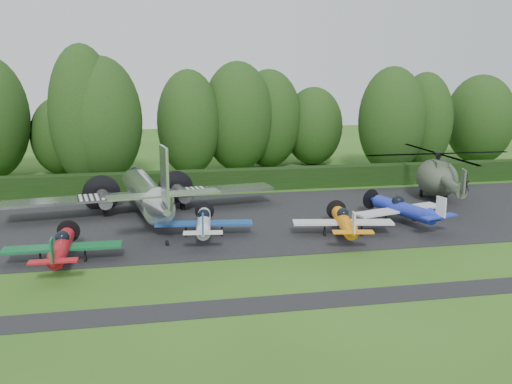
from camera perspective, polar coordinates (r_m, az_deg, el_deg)
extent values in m
plane|color=#285217|center=(34.18, 1.13, -7.11)|extent=(160.00, 160.00, 0.00)
cube|color=black|center=(43.57, -1.64, -2.83)|extent=(70.00, 18.00, 0.01)
cube|color=black|center=(28.74, 3.71, -10.98)|extent=(70.00, 2.00, 0.00)
cube|color=black|center=(54.16, -3.56, 0.13)|extent=(90.00, 1.60, 2.00)
cylinder|color=silver|center=(45.02, -10.93, -0.17)|extent=(2.21, 11.55, 2.21)
cone|color=silver|center=(51.36, -10.97, 1.35)|extent=(2.21, 1.44, 2.21)
cone|color=silver|center=(38.16, -10.89, -1.65)|extent=(2.21, 2.89, 2.21)
sphere|color=black|center=(50.37, -10.99, 1.69)|extent=(1.44, 1.44, 1.44)
cube|color=silver|center=(46.02, -10.92, -0.27)|extent=(21.17, 2.31, 0.21)
cube|color=white|center=(46.17, -15.70, -0.32)|extent=(2.50, 2.41, 0.05)
cube|color=white|center=(46.15, -6.15, 0.06)|extent=(2.50, 2.41, 0.05)
cylinder|color=silver|center=(46.75, -14.69, -0.56)|extent=(1.06, 3.08, 1.06)
cylinder|color=silver|center=(46.74, -7.14, -0.25)|extent=(1.06, 3.08, 1.06)
cylinder|color=black|center=(48.86, -14.54, -0.01)|extent=(3.08, 0.03, 3.08)
cylinder|color=black|center=(48.85, -7.32, 0.28)|extent=(3.08, 0.03, 3.08)
cube|color=silver|center=(37.17, -10.94, -0.35)|extent=(7.22, 1.35, 0.13)
cube|color=silver|center=(36.63, -11.03, 1.61)|extent=(0.17, 2.12, 3.66)
cylinder|color=black|center=(46.61, -14.64, -1.93)|extent=(0.24, 0.87, 0.87)
cylinder|color=black|center=(46.60, -7.07, -1.63)|extent=(0.24, 0.87, 0.87)
cylinder|color=black|center=(37.62, -10.74, -5.23)|extent=(0.17, 0.42, 0.42)
cylinder|color=#AC0F19|center=(35.41, -18.88, -5.26)|extent=(0.94, 5.38, 0.94)
sphere|color=black|center=(35.84, -18.81, -4.32)|extent=(0.82, 0.82, 0.82)
cube|color=#0D582C|center=(35.92, -18.77, -5.26)|extent=(6.85, 1.27, 0.14)
cube|color=#AC0F19|center=(32.30, -19.66, -6.54)|extent=(2.54, 0.68, 0.10)
cube|color=#0D582C|center=(32.01, -19.76, -5.52)|extent=(0.10, 0.78, 1.27)
cylinder|color=black|center=(38.71, -18.22, -3.75)|extent=(1.47, 0.02, 1.47)
cylinder|color=black|center=(36.16, -20.73, -6.54)|extent=(0.14, 0.43, 0.43)
cylinder|color=black|center=(35.80, -16.70, -6.44)|extent=(0.14, 0.43, 0.43)
cylinder|color=black|center=(38.09, -18.29, -5.45)|extent=(0.12, 0.39, 0.39)
cylinder|color=silver|center=(38.97, -5.24, -3.11)|extent=(0.91, 5.23, 0.91)
sphere|color=black|center=(39.41, -5.34, -2.30)|extent=(0.80, 0.80, 0.80)
cube|color=navy|center=(39.46, -5.31, -3.13)|extent=(6.65, 1.24, 0.13)
cube|color=silver|center=(35.90, -4.73, -4.05)|extent=(2.47, 0.67, 0.10)
cube|color=navy|center=(35.65, -4.73, -3.14)|extent=(0.10, 0.76, 1.24)
cylinder|color=black|center=(42.22, -5.72, -1.92)|extent=(1.43, 0.02, 1.43)
cylinder|color=black|center=(39.39, -7.05, -4.31)|extent=(0.13, 0.42, 0.42)
cylinder|color=black|center=(39.62, -3.48, -4.14)|extent=(0.13, 0.42, 0.42)
cylinder|color=black|center=(41.58, -5.57, -3.41)|extent=(0.11, 0.38, 0.38)
cylinder|color=orange|center=(39.36, 8.81, -3.00)|extent=(0.94, 5.41, 0.94)
sphere|color=black|center=(39.78, 8.54, -2.16)|extent=(0.83, 0.83, 0.83)
cube|color=silver|center=(39.84, 8.56, -3.02)|extent=(6.89, 1.28, 0.14)
cube|color=orange|center=(36.37, 10.55, -3.93)|extent=(2.56, 0.69, 0.10)
cube|color=silver|center=(36.11, 10.65, -2.99)|extent=(0.10, 0.79, 1.28)
cylinder|color=black|center=(42.55, 7.23, -1.79)|extent=(1.48, 0.02, 1.48)
cylinder|color=black|center=(39.47, 6.87, -4.26)|extent=(0.14, 0.43, 0.43)
cylinder|color=black|center=(40.31, 10.34, -4.03)|extent=(0.14, 0.43, 0.43)
cylinder|color=black|center=(41.93, 7.59, -3.32)|extent=(0.12, 0.39, 0.39)
cylinder|color=#1D2EAF|center=(43.44, 14.54, -1.68)|extent=(1.03, 5.88, 1.03)
sphere|color=black|center=(43.89, 14.22, -0.87)|extent=(0.90, 0.90, 0.90)
cube|color=silver|center=(43.94, 14.24, -1.72)|extent=(7.49, 1.39, 0.15)
cube|color=#1D2EAF|center=(40.32, 16.71, -2.48)|extent=(2.78, 0.75, 0.11)
cube|color=silver|center=(40.06, 16.84, -1.55)|extent=(0.11, 0.86, 1.39)
cylinder|color=black|center=(46.79, 12.56, -0.59)|extent=(1.60, 0.02, 1.60)
cylinder|color=black|center=(43.39, 12.63, -2.94)|extent=(0.15, 0.47, 0.47)
cylinder|color=black|center=(44.56, 15.92, -2.72)|extent=(0.15, 0.47, 0.47)
cylinder|color=black|center=(46.12, 13.00, -2.09)|extent=(0.13, 0.43, 0.43)
ellipsoid|color=#3C4636|center=(52.49, 17.62, 1.37)|extent=(3.40, 6.24, 3.26)
cylinder|color=#3C4636|center=(48.26, 20.41, 0.67)|extent=(0.76, 6.54, 0.76)
cube|color=#3C4636|center=(45.30, 22.70, 1.04)|extent=(0.13, 0.98, 1.75)
cylinder|color=black|center=(52.22, 17.74, 3.14)|extent=(0.33, 0.33, 0.87)
cylinder|color=black|center=(52.15, 17.77, 3.67)|extent=(0.76, 0.76, 0.27)
cylinder|color=black|center=(52.15, 17.77, 3.67)|extent=(13.09, 13.09, 0.07)
cube|color=#3C4636|center=(51.53, 18.17, 2.56)|extent=(0.98, 2.18, 0.76)
ellipsoid|color=black|center=(53.98, 16.75, 1.83)|extent=(2.07, 2.07, 1.87)
cylinder|color=black|center=(53.05, 16.03, -0.22)|extent=(0.20, 0.61, 0.61)
cylinder|color=black|center=(54.07, 18.09, -0.12)|extent=(0.20, 0.61, 0.61)
cylinder|color=black|center=(49.86, 19.40, -1.28)|extent=(0.17, 0.52, 0.52)
cylinder|color=#3F3326|center=(63.34, 22.17, 1.55)|extent=(0.12, 0.12, 1.16)
cube|color=silver|center=(64.04, 23.31, 2.18)|extent=(3.11, 0.08, 0.97)
cylinder|color=black|center=(59.41, -14.90, 2.85)|extent=(0.70, 0.70, 4.13)
ellipsoid|color=#193611|center=(58.89, -15.13, 6.92)|extent=(7.87, 7.87, 12.63)
cylinder|color=black|center=(64.84, 13.25, 3.54)|extent=(0.70, 0.70, 3.81)
ellipsoid|color=#193611|center=(64.39, 13.42, 6.99)|extent=(7.30, 7.30, 11.64)
cylinder|color=black|center=(68.62, 16.30, 3.75)|extent=(0.70, 0.70, 3.61)
ellipsoid|color=#193611|center=(68.20, 16.48, 6.83)|extent=(6.34, 6.34, 11.02)
cylinder|color=black|center=(69.00, 5.69, 3.99)|extent=(0.70, 0.70, 3.03)
ellipsoid|color=#193611|center=(68.63, 5.74, 6.57)|extent=(6.97, 6.97, 9.27)
cylinder|color=black|center=(62.26, -6.64, 3.39)|extent=(0.70, 0.70, 3.71)
ellipsoid|color=#193611|center=(61.80, -6.73, 6.88)|extent=(6.78, 6.78, 11.33)
cylinder|color=black|center=(66.05, -18.92, 2.89)|extent=(0.70, 0.70, 2.73)
ellipsoid|color=#193611|center=(65.69, -19.08, 5.30)|extent=(6.02, 6.02, 8.34)
cylinder|color=black|center=(64.39, -1.83, 3.89)|extent=(0.70, 0.70, 3.99)
ellipsoid|color=#193611|center=(63.92, -1.86, 7.53)|extent=(7.92, 7.92, 12.20)
cylinder|color=black|center=(74.43, 21.28, 4.00)|extent=(0.70, 0.70, 3.50)
ellipsoid|color=#193611|center=(74.05, 21.50, 6.75)|extent=(8.16, 8.16, 10.70)
cylinder|color=black|center=(59.30, -16.60, 2.91)|extent=(0.70, 0.70, 4.50)
ellipsoid|color=#193611|center=(58.77, -16.87, 7.37)|extent=(6.70, 6.70, 13.76)
cylinder|color=black|center=(67.07, 1.25, 4.10)|extent=(0.70, 0.70, 3.71)
ellipsoid|color=#193611|center=(66.64, 1.27, 7.35)|extent=(7.58, 7.58, 11.33)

